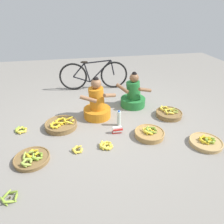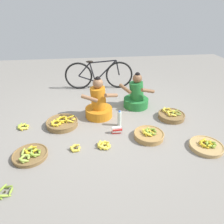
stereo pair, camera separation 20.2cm
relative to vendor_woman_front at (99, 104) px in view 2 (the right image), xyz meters
name	(u,v)px [view 2 (the right image)]	position (x,y,z in m)	size (l,w,h in m)	color
ground_plane	(111,123)	(0.20, -0.30, -0.26)	(10.00, 10.00, 0.00)	gray
vendor_woman_front	(99,104)	(0.00, 0.00, 0.00)	(0.70, 0.52, 0.81)	orange
vendor_woman_behind	(136,96)	(0.81, 0.33, -0.02)	(0.70, 0.54, 0.76)	#237233
bicycle_leaning	(99,75)	(0.11, 1.47, 0.10)	(1.70, 0.13, 0.73)	black
banana_basket_front_center	(206,146)	(1.57, -1.20, -0.22)	(0.51, 0.51, 0.14)	tan
banana_basket_front_right	(30,155)	(-1.07, -1.07, -0.22)	(0.50, 0.50, 0.14)	brown
banana_basket_back_left	(149,135)	(0.77, -0.82, -0.21)	(0.50, 0.50, 0.17)	#A87F47
banana_basket_front_left	(62,123)	(-0.69, -0.26, -0.20)	(0.57, 0.57, 0.18)	brown
banana_basket_mid_left	(171,115)	(1.38, -0.24, -0.20)	(0.51, 0.51, 0.17)	brown
loose_bananas_near_vendor	(104,145)	(0.01, -0.97, -0.23)	(0.24, 0.24, 0.10)	yellow
loose_bananas_back_right	(75,148)	(-0.43, -0.98, -0.23)	(0.18, 0.19, 0.08)	yellow
loose_bananas_mid_right	(5,191)	(-1.23, -1.70, -0.23)	(0.21, 0.22, 0.09)	#8CAD38
loose_bananas_near_bicycle	(23,127)	(-1.37, -0.25, -0.23)	(0.24, 0.24, 0.08)	yellow
water_bottle	(119,119)	(0.34, -0.38, -0.12)	(0.07, 0.07, 0.30)	silver
packet_carton_stack	(117,130)	(0.26, -0.62, -0.20)	(0.18, 0.07, 0.12)	red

